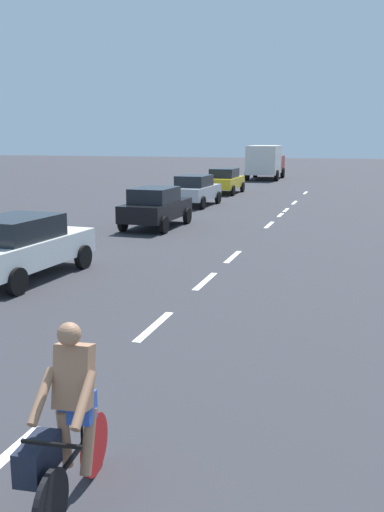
{
  "coord_description": "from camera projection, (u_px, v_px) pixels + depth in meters",
  "views": [
    {
      "loc": [
        3.63,
        -0.53,
        3.46
      ],
      "look_at": [
        0.34,
        10.4,
        1.1
      ],
      "focal_mm": 40.38,
      "sensor_mm": 36.0,
      "label": 1
    }
  ],
  "objects": [
    {
      "name": "lane_stripe_3",
      "position": [
        205.0,
        281.0,
        14.1
      ],
      "size": [
        0.16,
        1.8,
        0.01
      ],
      "primitive_type": "cube",
      "color": "white",
      "rests_on": "ground"
    },
    {
      "name": "lane_stripe_2",
      "position": [
        154.0,
        326.0,
        10.73
      ],
      "size": [
        0.16,
        1.8,
        0.01
      ],
      "primitive_type": "cube",
      "color": "white",
      "rests_on": "ground"
    },
    {
      "name": "cyclist",
      "position": [
        66.0,
        426.0,
        5.34
      ],
      "size": [
        0.66,
        1.71,
        1.82
      ],
      "rotation": [
        0.0,
        0.0,
        3.23
      ],
      "color": "black",
      "rests_on": "ground"
    },
    {
      "name": "parked_car_white",
      "position": [
        20.0,
        245.0,
        14.22
      ],
      "size": [
        2.15,
        4.31,
        1.57
      ],
      "rotation": [
        0.0,
        0.0,
        -0.06
      ],
      "color": "white",
      "rests_on": "ground"
    },
    {
      "name": "parked_car_black",
      "position": [
        156.0,
        206.0,
        22.33
      ],
      "size": [
        1.91,
        3.95,
        1.57
      ],
      "rotation": [
        0.0,
        0.0,
        -0.03
      ],
      "color": "black",
      "rests_on": "ground"
    },
    {
      "name": "lane_stripe_6",
      "position": [
        281.0,
        214.0,
        26.35
      ],
      "size": [
        0.16,
        1.8,
        0.01
      ],
      "primitive_type": "cube",
      "color": "white",
      "rests_on": "ground"
    },
    {
      "name": "parked_car_yellow",
      "position": [
        225.0,
        180.0,
        35.99
      ],
      "size": [
        1.87,
        3.95,
        1.57
      ],
      "rotation": [
        0.0,
        0.0,
        -0.01
      ],
      "color": "gold",
      "rests_on": "ground"
    },
    {
      "name": "ground_plane",
      "position": [
        259.0,
        234.0,
        20.97
      ],
      "size": [
        160.0,
        160.0,
        0.0
      ],
      "primitive_type": "plane",
      "color": "#2D2D33"
    },
    {
      "name": "lane_stripe_4",
      "position": [
        233.0,
        257.0,
        16.98
      ],
      "size": [
        0.16,
        1.8,
        0.01
      ],
      "primitive_type": "cube",
      "color": "white",
      "rests_on": "ground"
    },
    {
      "name": "delivery_truck",
      "position": [
        266.0,
        161.0,
        48.16
      ],
      "size": [
        2.75,
        6.28,
        2.8
      ],
      "rotation": [
        0.0,
        0.0,
        0.02
      ],
      "color": "maroon",
      "rests_on": "ground"
    },
    {
      "name": "lane_stripe_5",
      "position": [
        269.0,
        225.0,
        23.18
      ],
      "size": [
        0.16,
        1.8,
        0.01
      ],
      "primitive_type": "cube",
      "color": "white",
      "rests_on": "ground"
    },
    {
      "name": "lane_stripe_7",
      "position": [
        285.0,
        210.0,
        27.71
      ],
      "size": [
        0.16,
        1.8,
        0.01
      ],
      "primitive_type": "cube",
      "color": "white",
      "rests_on": "ground"
    },
    {
      "name": "lane_stripe_8",
      "position": [
        294.0,
        203.0,
        31.1
      ],
      "size": [
        0.16,
        1.8,
        0.01
      ],
      "primitive_type": "cube",
      "color": "white",
      "rests_on": "ground"
    },
    {
      "name": "lane_stripe_9",
      "position": [
        305.0,
        193.0,
        36.58
      ],
      "size": [
        0.16,
        1.8,
        0.01
      ],
      "primitive_type": "cube",
      "color": "white",
      "rests_on": "ground"
    },
    {
      "name": "parked_car_silver",
      "position": [
        195.0,
        190.0,
        29.49
      ],
      "size": [
        1.96,
        3.98,
        1.57
      ],
      "rotation": [
        0.0,
        0.0,
        -0.04
      ],
      "color": "#B7BABF",
      "rests_on": "ground"
    }
  ]
}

